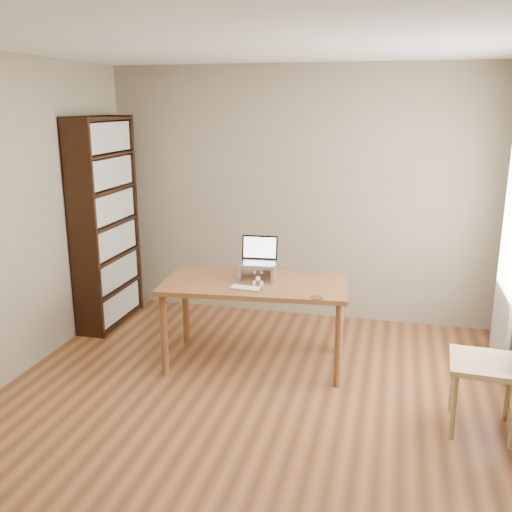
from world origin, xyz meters
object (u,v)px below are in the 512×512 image
Objects in this scene: bookshelf at (106,223)px; laptop at (259,256)px; desk at (255,291)px; chair at (500,355)px; cat at (259,272)px; keyboard at (245,288)px.

bookshelf is 1.77m from laptop.
laptop is (1.70, -0.47, -0.11)m from bookshelf.
bookshelf is at bearing 155.31° from desk.
laptop is 0.31× the size of chair.
bookshelf reaches higher than cat.
bookshelf reaches higher than laptop.
desk is at bearing -95.24° from laptop.
cat is (0.01, 0.11, 0.14)m from desk.
keyboard is (-0.03, -0.22, 0.09)m from desk.
keyboard is 1.95m from chair.
bookshelf is at bearing 157.54° from keyboard.
chair is at bearing -24.33° from desk.
cat reaches higher than desk.
laptop is at bearing 160.95° from chair.
desk is 0.31m from laptop.
desk is 6.25× the size of keyboard.
chair reaches higher than desk.
desk is (1.70, -0.60, -0.39)m from bookshelf.
bookshelf reaches higher than desk.
cat is at bearing 87.19° from keyboard.
desk is 1.98m from chair.
keyboard is at bearing 171.00° from chair.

